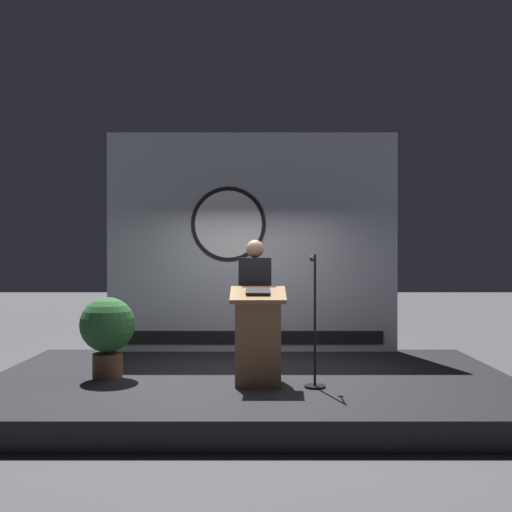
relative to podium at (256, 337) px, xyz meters
name	(u,v)px	position (x,y,z in m)	size (l,w,h in m)	color
ground_plane	(249,400)	(-0.08, 0.49, -0.84)	(40.00, 40.00, 0.00)	#4C4C51
stage_platform	(249,388)	(-0.08, 0.49, -0.69)	(6.40, 4.00, 0.30)	black
banner_display	(250,243)	(-0.09, 2.34, 1.13)	(4.47, 0.12, 3.37)	#B2B7C1
podium	(256,337)	(0.00, 0.00, 0.00)	(0.64, 0.50, 1.13)	olive
speaker_person	(253,306)	(-0.04, 0.48, 0.31)	(0.40, 0.26, 1.68)	black
microphone_stand	(313,340)	(0.64, -0.10, -0.02)	(0.24, 0.50, 1.50)	black
potted_plant	(106,329)	(-1.83, 0.36, 0.05)	(0.67, 0.67, 0.98)	brown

